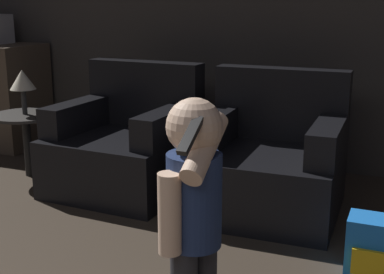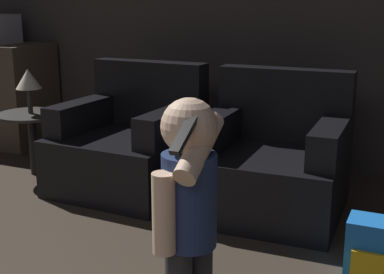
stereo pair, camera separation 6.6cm
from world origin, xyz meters
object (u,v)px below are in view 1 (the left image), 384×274
at_px(armchair_left, 126,146).
at_px(armchair_right, 270,163).
at_px(person_toddler, 193,201).
at_px(toy_backpack, 372,247).
at_px(lamp, 22,81).

distance_m(armchair_left, armchair_right, 1.00).
xyz_separation_m(armchair_right, person_toddler, (0.06, -1.36, 0.25)).
height_order(armchair_left, person_toddler, person_toddler).
bearing_deg(person_toddler, toy_backpack, 161.70).
relative_size(armchair_right, person_toddler, 0.93).
bearing_deg(toy_backpack, person_toddler, -128.35).
height_order(toy_backpack, lamp, lamp).
bearing_deg(armchair_right, lamp, -179.69).
xyz_separation_m(person_toddler, toy_backpack, (0.60, 0.75, -0.41)).
height_order(armchair_left, armchair_right, same).
relative_size(armchair_left, person_toddler, 0.95).
relative_size(toy_backpack, lamp, 0.88).
bearing_deg(toy_backpack, lamp, 167.21).
height_order(armchair_right, lamp, armchair_right).
relative_size(armchair_left, toy_backpack, 3.14).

